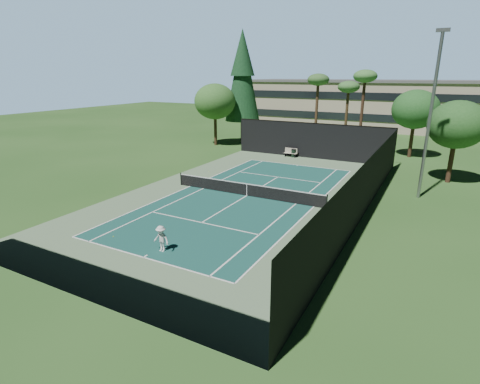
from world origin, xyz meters
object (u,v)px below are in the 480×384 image
(tennis_ball_b, at_px, (213,184))
(tennis_ball_d, at_px, (209,171))
(player, at_px, (161,239))
(park_bench, at_px, (291,152))
(tennis_ball_a, at_px, (113,236))
(tennis_net, at_px, (247,189))
(tennis_ball_c, at_px, (252,189))
(trash_bin, at_px, (293,153))

(tennis_ball_b, xyz_separation_m, tennis_ball_d, (-2.66, 3.47, -0.01))
(player, relative_size, park_bench, 0.99)
(tennis_ball_a, distance_m, tennis_ball_b, 12.32)
(tennis_net, relative_size, park_bench, 8.60)
(tennis_ball_c, bearing_deg, tennis_ball_b, -178.01)
(tennis_ball_b, distance_m, tennis_ball_c, 3.79)
(player, height_order, tennis_ball_a, player)
(tennis_ball_a, bearing_deg, player, -1.65)
(tennis_ball_b, bearing_deg, park_bench, 82.01)
(player, bearing_deg, tennis_ball_a, 178.88)
(tennis_ball_c, relative_size, park_bench, 0.04)
(park_bench, bearing_deg, tennis_net, -81.91)
(tennis_ball_d, relative_size, trash_bin, 0.07)
(tennis_ball_a, height_order, tennis_ball_c, tennis_ball_c)
(tennis_net, distance_m, tennis_ball_a, 11.25)
(player, bearing_deg, tennis_net, 92.51)
(tennis_net, bearing_deg, tennis_ball_c, 102.66)
(park_bench, bearing_deg, tennis_ball_d, -113.77)
(player, relative_size, tennis_ball_c, 22.05)
(tennis_ball_b, distance_m, tennis_ball_d, 4.37)
(tennis_ball_d, bearing_deg, trash_bin, 64.75)
(player, bearing_deg, tennis_ball_c, 93.99)
(park_bench, relative_size, trash_bin, 1.59)
(tennis_ball_c, bearing_deg, trash_bin, 96.16)
(tennis_ball_c, xyz_separation_m, trash_bin, (-1.49, 13.83, 0.44))
(player, distance_m, trash_bin, 26.46)
(tennis_net, distance_m, player, 10.83)
(tennis_net, xyz_separation_m, player, (0.37, -10.83, 0.18))
(tennis_ball_c, bearing_deg, park_bench, 97.52)
(tennis_ball_c, height_order, park_bench, park_bench)
(player, distance_m, tennis_ball_a, 3.82)
(trash_bin, bearing_deg, tennis_ball_a, -93.27)
(tennis_ball_a, height_order, tennis_ball_d, same)
(player, xyz_separation_m, tennis_ball_d, (-7.20, 15.87, -0.71))
(tennis_ball_a, height_order, trash_bin, trash_bin)
(tennis_ball_d, bearing_deg, tennis_ball_c, -27.36)
(tennis_ball_a, xyz_separation_m, trash_bin, (1.50, 26.26, 0.45))
(player, relative_size, tennis_ball_b, 19.64)
(tennis_ball_a, xyz_separation_m, tennis_ball_c, (2.99, 12.42, 0.00))
(player, distance_m, park_bench, 26.48)
(tennis_ball_b, height_order, park_bench, park_bench)
(player, height_order, tennis_ball_b, player)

